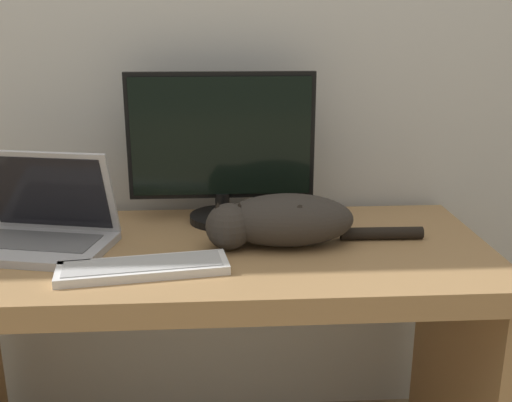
# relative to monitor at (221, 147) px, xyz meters

# --- Properties ---
(wall_back) EXTENTS (6.40, 0.06, 2.60)m
(wall_back) POSITION_rel_monitor_xyz_m (-0.04, 0.17, 0.38)
(wall_back) COLOR silver
(wall_back) RESTS_ON ground_plane
(desk) EXTENTS (1.41, 0.61, 0.71)m
(desk) POSITION_rel_monitor_xyz_m (-0.04, -0.19, -0.36)
(desk) COLOR #A37A4C
(desk) RESTS_ON ground_plane
(monitor) EXTENTS (0.51, 0.18, 0.41)m
(monitor) POSITION_rel_monitor_xyz_m (0.00, 0.00, 0.00)
(monitor) COLOR black
(monitor) RESTS_ON desk
(laptop) EXTENTS (0.39, 0.30, 0.24)m
(laptop) POSITION_rel_monitor_xyz_m (-0.45, -0.18, -0.16)
(laptop) COLOR #B7B7BC
(laptop) RESTS_ON desk
(external_keyboard) EXTENTS (0.39, 0.16, 0.02)m
(external_keyboard) POSITION_rel_monitor_xyz_m (-0.18, -0.35, -0.20)
(external_keyboard) COLOR white
(external_keyboard) RESTS_ON desk
(cat) EXTENTS (0.56, 0.17, 0.13)m
(cat) POSITION_rel_monitor_xyz_m (0.14, -0.20, -0.14)
(cat) COLOR #332D28
(cat) RESTS_ON desk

